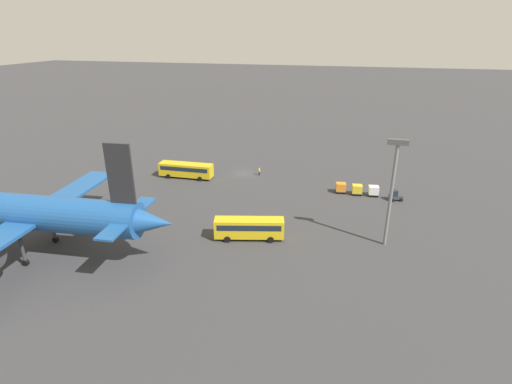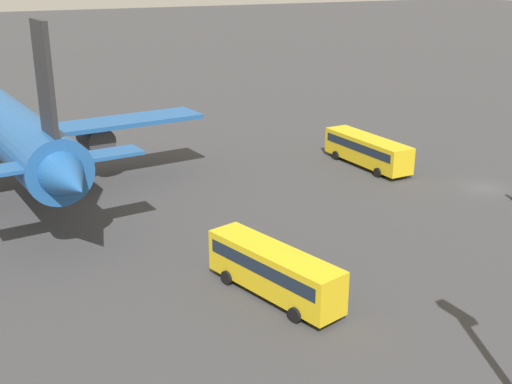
% 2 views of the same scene
% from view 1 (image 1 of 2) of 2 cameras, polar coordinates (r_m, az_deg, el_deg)
% --- Properties ---
extents(ground_plane, '(600.00, 600.00, 0.00)m').
position_cam_1_polar(ground_plane, '(91.80, -1.82, 2.68)').
color(ground_plane, '#38383A').
extents(airplane, '(44.77, 38.10, 17.40)m').
position_cam_1_polar(airplane, '(65.62, -30.17, -2.54)').
color(airplane, '#1E5193').
rests_on(airplane, ground).
extents(shuttle_bus_near, '(12.01, 3.49, 3.26)m').
position_cam_1_polar(shuttle_bus_near, '(89.86, -9.97, 3.23)').
color(shuttle_bus_near, gold).
rests_on(shuttle_bus_near, ground).
extents(shuttle_bus_far, '(11.12, 4.97, 3.37)m').
position_cam_1_polar(shuttle_bus_far, '(62.60, -0.98, -5.04)').
color(shuttle_bus_far, gold).
rests_on(shuttle_bus_far, ground).
extents(baggage_tug, '(2.71, 2.33, 2.10)m').
position_cam_1_polar(baggage_tug, '(81.43, 19.25, -0.51)').
color(baggage_tug, '#333338').
rests_on(baggage_tug, ground).
extents(worker_person, '(0.38, 0.38, 1.74)m').
position_cam_1_polar(worker_person, '(90.38, 0.46, 2.96)').
color(worker_person, '#1E1E2D').
rests_on(worker_person, ground).
extents(cargo_cart_white, '(2.20, 1.92, 2.06)m').
position_cam_1_polar(cargo_cart_white, '(82.12, 16.44, 0.22)').
color(cargo_cart_white, '#38383D').
rests_on(cargo_cart_white, ground).
extents(cargo_cart_yellow, '(2.20, 1.92, 2.06)m').
position_cam_1_polar(cargo_cart_yellow, '(81.88, 14.23, 0.40)').
color(cargo_cart_yellow, '#38383D').
rests_on(cargo_cart_yellow, ground).
extents(cargo_cart_orange, '(2.20, 1.92, 2.06)m').
position_cam_1_polar(cargo_cart_orange, '(82.15, 12.03, 0.67)').
color(cargo_cart_orange, '#38383D').
rests_on(cargo_cart_orange, ground).
extents(light_pole, '(2.80, 0.70, 16.57)m').
position_cam_1_polar(light_pole, '(60.86, 18.95, 1.35)').
color(light_pole, slate).
rests_on(light_pole, ground).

